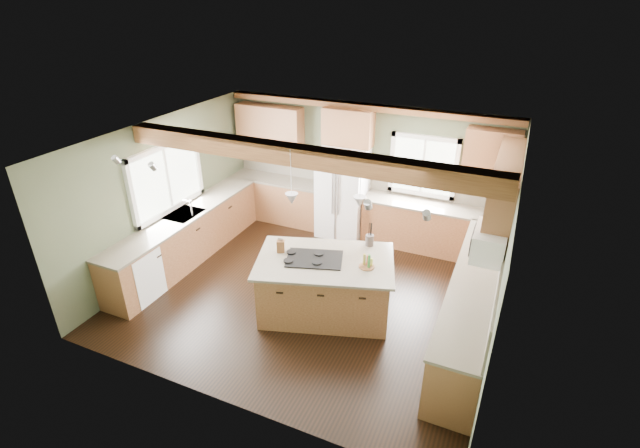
% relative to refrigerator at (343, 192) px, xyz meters
% --- Properties ---
extents(floor, '(5.60, 5.60, 0.00)m').
position_rel_refrigerator_xyz_m(floor, '(0.30, -2.12, -0.90)').
color(floor, black).
rests_on(floor, ground).
extents(ceiling, '(5.60, 5.60, 0.00)m').
position_rel_refrigerator_xyz_m(ceiling, '(0.30, -2.12, 1.70)').
color(ceiling, silver).
rests_on(ceiling, wall_back).
extents(wall_back, '(5.60, 0.00, 5.60)m').
position_rel_refrigerator_xyz_m(wall_back, '(0.30, 0.38, 0.40)').
color(wall_back, '#4B553C').
rests_on(wall_back, ground).
extents(wall_left, '(0.00, 5.00, 5.00)m').
position_rel_refrigerator_xyz_m(wall_left, '(-2.50, -2.12, 0.40)').
color(wall_left, '#4B553C').
rests_on(wall_left, ground).
extents(wall_right, '(0.00, 5.00, 5.00)m').
position_rel_refrigerator_xyz_m(wall_right, '(3.10, -2.12, 0.40)').
color(wall_right, '#4B553C').
rests_on(wall_right, ground).
extents(ceiling_beam, '(5.55, 0.26, 0.26)m').
position_rel_refrigerator_xyz_m(ceiling_beam, '(0.30, -2.49, 1.57)').
color(ceiling_beam, '#4E2916').
rests_on(ceiling_beam, ceiling).
extents(soffit_trim, '(5.55, 0.20, 0.10)m').
position_rel_refrigerator_xyz_m(soffit_trim, '(0.30, 0.28, 1.64)').
color(soffit_trim, '#4E2916').
rests_on(soffit_trim, ceiling).
extents(backsplash_back, '(5.58, 0.03, 0.58)m').
position_rel_refrigerator_xyz_m(backsplash_back, '(0.30, 0.36, 0.31)').
color(backsplash_back, brown).
rests_on(backsplash_back, wall_back).
extents(backsplash_right, '(0.03, 3.70, 0.58)m').
position_rel_refrigerator_xyz_m(backsplash_right, '(3.08, -2.07, 0.31)').
color(backsplash_right, brown).
rests_on(backsplash_right, wall_right).
extents(base_cab_back_left, '(2.02, 0.60, 0.88)m').
position_rel_refrigerator_xyz_m(base_cab_back_left, '(-1.49, 0.08, -0.46)').
color(base_cab_back_left, brown).
rests_on(base_cab_back_left, floor).
extents(counter_back_left, '(2.06, 0.64, 0.04)m').
position_rel_refrigerator_xyz_m(counter_back_left, '(-1.49, 0.08, 0.00)').
color(counter_back_left, '#4E4539').
rests_on(counter_back_left, base_cab_back_left).
extents(base_cab_back_right, '(2.62, 0.60, 0.88)m').
position_rel_refrigerator_xyz_m(base_cab_back_right, '(1.79, 0.08, -0.46)').
color(base_cab_back_right, brown).
rests_on(base_cab_back_right, floor).
extents(counter_back_right, '(2.66, 0.64, 0.04)m').
position_rel_refrigerator_xyz_m(counter_back_right, '(1.79, 0.08, 0.00)').
color(counter_back_right, '#4E4539').
rests_on(counter_back_right, base_cab_back_right).
extents(base_cab_left, '(0.60, 3.70, 0.88)m').
position_rel_refrigerator_xyz_m(base_cab_left, '(-2.20, -2.07, -0.46)').
color(base_cab_left, brown).
rests_on(base_cab_left, floor).
extents(counter_left, '(0.64, 3.74, 0.04)m').
position_rel_refrigerator_xyz_m(counter_left, '(-2.20, -2.07, 0.00)').
color(counter_left, '#4E4539').
rests_on(counter_left, base_cab_left).
extents(base_cab_right, '(0.60, 3.70, 0.88)m').
position_rel_refrigerator_xyz_m(base_cab_right, '(2.80, -2.07, -0.46)').
color(base_cab_right, brown).
rests_on(base_cab_right, floor).
extents(counter_right, '(0.64, 3.74, 0.04)m').
position_rel_refrigerator_xyz_m(counter_right, '(2.80, -2.07, 0.00)').
color(counter_right, '#4E4539').
rests_on(counter_right, base_cab_right).
extents(upper_cab_back_left, '(1.40, 0.35, 0.90)m').
position_rel_refrigerator_xyz_m(upper_cab_back_left, '(-1.69, 0.21, 1.05)').
color(upper_cab_back_left, brown).
rests_on(upper_cab_back_left, wall_back).
extents(upper_cab_over_fridge, '(0.96, 0.35, 0.70)m').
position_rel_refrigerator_xyz_m(upper_cab_over_fridge, '(-0.00, 0.21, 1.25)').
color(upper_cab_over_fridge, brown).
rests_on(upper_cab_over_fridge, wall_back).
extents(upper_cab_right, '(0.35, 2.20, 0.90)m').
position_rel_refrigerator_xyz_m(upper_cab_right, '(2.92, -1.22, 1.05)').
color(upper_cab_right, brown).
rests_on(upper_cab_right, wall_right).
extents(upper_cab_back_corner, '(0.90, 0.35, 0.90)m').
position_rel_refrigerator_xyz_m(upper_cab_back_corner, '(2.60, 0.21, 1.05)').
color(upper_cab_back_corner, brown).
rests_on(upper_cab_back_corner, wall_back).
extents(window_left, '(0.04, 1.60, 1.05)m').
position_rel_refrigerator_xyz_m(window_left, '(-2.48, -2.07, 0.65)').
color(window_left, white).
rests_on(window_left, wall_left).
extents(window_back, '(1.10, 0.04, 1.00)m').
position_rel_refrigerator_xyz_m(window_back, '(1.45, 0.36, 0.65)').
color(window_back, white).
rests_on(window_back, wall_back).
extents(sink, '(0.50, 0.65, 0.03)m').
position_rel_refrigerator_xyz_m(sink, '(-2.20, -2.07, 0.01)').
color(sink, '#262628').
rests_on(sink, counter_left).
extents(faucet, '(0.02, 0.02, 0.28)m').
position_rel_refrigerator_xyz_m(faucet, '(-2.02, -2.07, 0.15)').
color(faucet, '#B2B2B7').
rests_on(faucet, sink).
extents(dishwasher, '(0.60, 0.60, 0.84)m').
position_rel_refrigerator_xyz_m(dishwasher, '(-2.19, -3.37, -0.47)').
color(dishwasher, white).
rests_on(dishwasher, floor).
extents(oven, '(0.60, 0.72, 0.84)m').
position_rel_refrigerator_xyz_m(oven, '(2.79, -3.37, -0.47)').
color(oven, white).
rests_on(oven, floor).
extents(microwave, '(0.40, 0.70, 0.38)m').
position_rel_refrigerator_xyz_m(microwave, '(2.88, -2.17, 0.65)').
color(microwave, white).
rests_on(microwave, wall_right).
extents(pendant_left, '(0.18, 0.18, 0.16)m').
position_rel_refrigerator_xyz_m(pendant_left, '(0.25, -2.63, 0.98)').
color(pendant_left, '#B2B2B7').
rests_on(pendant_left, ceiling).
extents(pendant_right, '(0.18, 0.18, 0.16)m').
position_rel_refrigerator_xyz_m(pendant_right, '(1.15, -2.35, 0.98)').
color(pendant_right, '#B2B2B7').
rests_on(pendant_right, ceiling).
extents(refrigerator, '(0.90, 0.74, 1.80)m').
position_rel_refrigerator_xyz_m(refrigerator, '(0.00, 0.00, 0.00)').
color(refrigerator, white).
rests_on(refrigerator, floor).
extents(island, '(2.14, 1.66, 0.88)m').
position_rel_refrigerator_xyz_m(island, '(0.70, -2.49, -0.46)').
color(island, brown).
rests_on(island, floor).
extents(island_top, '(2.30, 1.82, 0.04)m').
position_rel_refrigerator_xyz_m(island_top, '(0.70, -2.49, 0.00)').
color(island_top, '#4E4539').
rests_on(island_top, island).
extents(cooktop, '(0.94, 0.76, 0.02)m').
position_rel_refrigerator_xyz_m(cooktop, '(0.55, -2.53, 0.03)').
color(cooktop, black).
rests_on(cooktop, island_top).
extents(knife_block, '(0.14, 0.12, 0.19)m').
position_rel_refrigerator_xyz_m(knife_block, '(-0.00, -2.54, 0.12)').
color(knife_block, brown).
rests_on(knife_block, island_top).
extents(utensil_crock, '(0.17, 0.17, 0.17)m').
position_rel_refrigerator_xyz_m(utensil_crock, '(1.15, -1.80, 0.11)').
color(utensil_crock, '#38322D').
rests_on(utensil_crock, island_top).
extents(bottle_tray, '(0.25, 0.25, 0.21)m').
position_rel_refrigerator_xyz_m(bottle_tray, '(1.32, -2.42, 0.12)').
color(bottle_tray, brown).
rests_on(bottle_tray, island_top).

